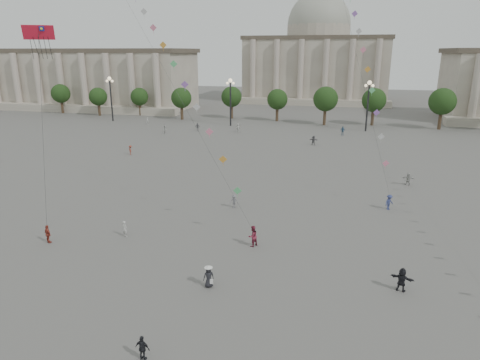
# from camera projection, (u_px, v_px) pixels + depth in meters

# --- Properties ---
(ground) EXTENTS (360.00, 360.00, 0.00)m
(ground) POSITION_uv_depth(u_px,v_px,m) (183.00, 296.00, 30.05)
(ground) COLOR #595753
(ground) RESTS_ON ground
(hall_west) EXTENTS (84.00, 26.22, 17.20)m
(hall_west) POSITION_uv_depth(u_px,v_px,m) (62.00, 78.00, 131.82)
(hall_west) COLOR gray
(hall_west) RESTS_ON ground
(hall_central) EXTENTS (48.30, 34.30, 35.50)m
(hall_central) POSITION_uv_depth(u_px,v_px,m) (317.00, 58.00, 146.16)
(hall_central) COLOR gray
(hall_central) RESTS_ON ground
(tree_row) EXTENTS (137.12, 5.12, 8.00)m
(tree_row) POSITION_uv_depth(u_px,v_px,m) (300.00, 100.00, 101.06)
(tree_row) COLOR #382C1C
(tree_row) RESTS_ON ground
(lamp_post_far_west) EXTENTS (2.00, 0.90, 10.65)m
(lamp_post_far_west) POSITION_uv_depth(u_px,v_px,m) (110.00, 91.00, 103.16)
(lamp_post_far_west) COLOR #262628
(lamp_post_far_west) RESTS_ON ground
(lamp_post_mid_west) EXTENTS (2.00, 0.90, 10.65)m
(lamp_post_mid_west) POSITION_uv_depth(u_px,v_px,m) (230.00, 93.00, 96.42)
(lamp_post_mid_west) COLOR #262628
(lamp_post_mid_west) RESTS_ON ground
(lamp_post_mid_east) EXTENTS (2.00, 0.90, 10.65)m
(lamp_post_mid_east) POSITION_uv_depth(u_px,v_px,m) (368.00, 97.00, 89.68)
(lamp_post_mid_east) COLOR #262628
(lamp_post_mid_east) RESTS_ON ground
(person_crowd_0) EXTENTS (1.15, 0.65, 1.84)m
(person_crowd_0) POSITION_uv_depth(u_px,v_px,m) (343.00, 131.00, 87.08)
(person_crowd_0) COLOR #385B7E
(person_crowd_0) RESTS_ON ground
(person_crowd_3) EXTENTS (1.73, 1.01, 1.78)m
(person_crowd_3) POSITION_uv_depth(u_px,v_px,m) (402.00, 280.00, 30.48)
(person_crowd_3) COLOR black
(person_crowd_3) RESTS_ON ground
(person_crowd_4) EXTENTS (1.18, 1.84, 1.90)m
(person_crowd_4) POSITION_uv_depth(u_px,v_px,m) (238.00, 128.00, 90.04)
(person_crowd_4) COLOR silver
(person_crowd_4) RESTS_ON ground
(person_crowd_6) EXTENTS (0.98, 0.57, 1.52)m
(person_crowd_6) POSITION_uv_depth(u_px,v_px,m) (234.00, 201.00, 46.76)
(person_crowd_6) COLOR slate
(person_crowd_6) RESTS_ON ground
(person_crowd_7) EXTENTS (1.56, 0.69, 1.63)m
(person_crowd_7) POSITION_uv_depth(u_px,v_px,m) (408.00, 179.00, 54.74)
(person_crowd_7) COLOR #B3B2AE
(person_crowd_7) RESTS_ON ground
(person_crowd_10) EXTENTS (0.62, 0.72, 1.65)m
(person_crowd_10) POSITION_uv_depth(u_px,v_px,m) (148.00, 121.00, 99.52)
(person_crowd_10) COLOR beige
(person_crowd_10) RESTS_ON ground
(person_crowd_12) EXTENTS (1.62, 0.63, 1.71)m
(person_crowd_12) POSITION_uv_depth(u_px,v_px,m) (313.00, 140.00, 78.11)
(person_crowd_12) COLOR #5A595D
(person_crowd_12) RESTS_ON ground
(person_crowd_13) EXTENTS (0.65, 0.55, 1.52)m
(person_crowd_13) POSITION_uv_depth(u_px,v_px,m) (125.00, 229.00, 39.53)
(person_crowd_13) COLOR #BBBBB7
(person_crowd_13) RESTS_ON ground
(person_crowd_16) EXTENTS (1.06, 0.54, 1.73)m
(person_crowd_16) POSITION_uv_depth(u_px,v_px,m) (198.00, 127.00, 91.84)
(person_crowd_16) COLOR slate
(person_crowd_16) RESTS_ON ground
(person_crowd_17) EXTENTS (1.06, 1.16, 1.56)m
(person_crowd_17) POSITION_uv_depth(u_px,v_px,m) (131.00, 150.00, 70.87)
(person_crowd_17) COLOR maroon
(person_crowd_17) RESTS_ON ground
(person_crowd_20) EXTENTS (0.75, 0.92, 1.74)m
(person_crowd_20) POSITION_uv_depth(u_px,v_px,m) (165.00, 130.00, 88.79)
(person_crowd_20) COLOR #B7B8B3
(person_crowd_20) RESTS_ON ground
(tourist_0) EXTENTS (1.07, 0.83, 1.69)m
(tourist_0) POSITION_uv_depth(u_px,v_px,m) (48.00, 234.00, 38.18)
(tourist_0) COLOR #9B382A
(tourist_0) RESTS_ON ground
(tourist_4) EXTENTS (0.93, 0.47, 1.52)m
(tourist_4) POSITION_uv_depth(u_px,v_px,m) (143.00, 348.00, 23.65)
(tourist_4) COLOR black
(tourist_4) RESTS_ON ground
(kite_flyer_0) EXTENTS (1.14, 1.17, 1.90)m
(kite_flyer_0) POSITION_uv_depth(u_px,v_px,m) (253.00, 236.00, 37.50)
(kite_flyer_0) COLOR maroon
(kite_flyer_0) RESTS_ON ground
(kite_flyer_1) EXTENTS (1.22, 1.22, 1.70)m
(kite_flyer_1) POSITION_uv_depth(u_px,v_px,m) (389.00, 202.00, 46.21)
(kite_flyer_1) COLOR navy
(kite_flyer_1) RESTS_ON ground
(hat_person) EXTENTS (0.96, 0.88, 1.69)m
(hat_person) POSITION_uv_depth(u_px,v_px,m) (209.00, 276.00, 31.00)
(hat_person) COLOR black
(hat_person) RESTS_ON ground
(dragon_kite) EXTENTS (2.35, 1.60, 16.88)m
(dragon_kite) POSITION_uv_depth(u_px,v_px,m) (40.00, 44.00, 31.98)
(dragon_kite) COLOR red
(dragon_kite) RESTS_ON ground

